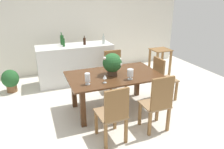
% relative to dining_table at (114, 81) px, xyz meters
% --- Properties ---
extents(ground_plane, '(7.04, 7.04, 0.00)m').
position_rel_dining_table_xyz_m(ground_plane, '(0.00, 0.06, -0.61)').
color(ground_plane, silver).
extents(back_wall, '(6.40, 0.10, 2.60)m').
position_rel_dining_table_xyz_m(back_wall, '(0.00, 2.66, 0.69)').
color(back_wall, silver).
rests_on(back_wall, ground).
extents(dining_table, '(1.76, 1.07, 0.74)m').
position_rel_dining_table_xyz_m(dining_table, '(0.00, 0.00, 0.00)').
color(dining_table, '#4C2D19').
rests_on(dining_table, ground).
extents(chair_near_right, '(0.43, 0.41, 1.01)m').
position_rel_dining_table_xyz_m(chair_near_right, '(0.40, -0.96, -0.06)').
color(chair_near_right, brown).
rests_on(chair_near_right, ground).
extents(chair_foot_end, '(0.45, 0.41, 0.95)m').
position_rel_dining_table_xyz_m(chair_foot_end, '(1.11, -0.00, -0.09)').
color(chair_foot_end, brown).
rests_on(chair_foot_end, ground).
extents(chair_near_left, '(0.44, 0.50, 0.96)m').
position_rel_dining_table_xyz_m(chair_near_left, '(-0.39, -0.97, -0.09)').
color(chair_near_left, brown).
rests_on(chair_near_left, ground).
extents(chair_far_right, '(0.47, 0.48, 0.92)m').
position_rel_dining_table_xyz_m(chair_far_right, '(0.40, 0.96, -0.09)').
color(chair_far_right, brown).
rests_on(chair_far_right, ground).
extents(flower_centerpiece, '(0.37, 0.36, 0.42)m').
position_rel_dining_table_xyz_m(flower_centerpiece, '(-0.03, 0.01, 0.36)').
color(flower_centerpiece, '#4C3828').
rests_on(flower_centerpiece, dining_table).
extents(crystal_vase_left, '(0.11, 0.11, 0.19)m').
position_rel_dining_table_xyz_m(crystal_vase_left, '(0.19, -0.33, 0.24)').
color(crystal_vase_left, silver).
rests_on(crystal_vase_left, dining_table).
extents(crystal_vase_center_near, '(0.09, 0.09, 0.20)m').
position_rel_dining_table_xyz_m(crystal_vase_center_near, '(-0.59, -0.27, 0.24)').
color(crystal_vase_center_near, silver).
rests_on(crystal_vase_center_near, dining_table).
extents(wine_glass, '(0.07, 0.07, 0.14)m').
position_rel_dining_table_xyz_m(wine_glass, '(-0.29, -0.31, 0.23)').
color(wine_glass, silver).
rests_on(wine_glass, dining_table).
extents(kitchen_counter, '(1.90, 0.67, 0.98)m').
position_rel_dining_table_xyz_m(kitchen_counter, '(-0.39, 1.69, -0.12)').
color(kitchen_counter, silver).
rests_on(kitchen_counter, ground).
extents(wine_bottle_green, '(0.06, 0.06, 0.28)m').
position_rel_dining_table_xyz_m(wine_bottle_green, '(-0.66, 1.65, 0.47)').
color(wine_bottle_green, '#194C1E').
rests_on(wine_bottle_green, kitchen_counter).
extents(wine_bottle_tall, '(0.07, 0.07, 0.26)m').
position_rel_dining_table_xyz_m(wine_bottle_tall, '(0.35, 1.57, 0.47)').
color(wine_bottle_tall, '#B2BFB7').
rests_on(wine_bottle_tall, kitchen_counter).
extents(wine_bottle_amber, '(0.07, 0.07, 0.31)m').
position_rel_dining_table_xyz_m(wine_bottle_amber, '(-0.67, 1.86, 0.49)').
color(wine_bottle_amber, '#194C1E').
rests_on(wine_bottle_amber, kitchen_counter).
extents(wine_bottle_dark, '(0.07, 0.07, 0.22)m').
position_rel_dining_table_xyz_m(wine_bottle_dark, '(-0.13, 1.66, 0.46)').
color(wine_bottle_dark, black).
rests_on(wine_bottle_dark, kitchen_counter).
extents(side_table, '(0.52, 0.47, 0.74)m').
position_rel_dining_table_xyz_m(side_table, '(1.96, 1.36, -0.08)').
color(side_table, brown).
rests_on(side_table, ground).
extents(potted_plant_floor, '(0.39, 0.39, 0.54)m').
position_rel_dining_table_xyz_m(potted_plant_floor, '(-1.96, 1.62, -0.31)').
color(potted_plant_floor, brown).
rests_on(potted_plant_floor, ground).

